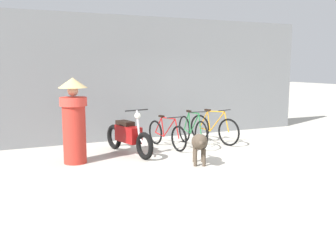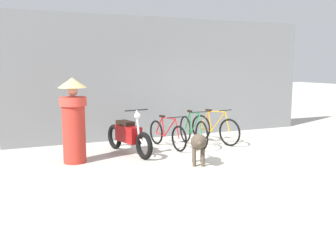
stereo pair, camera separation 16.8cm
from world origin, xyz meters
name	(u,v)px [view 2 (the right image)]	position (x,y,z in m)	size (l,w,h in m)	color
ground_plane	(220,157)	(0.00, 0.00, 0.00)	(60.00, 60.00, 0.00)	#B7B2A5
shop_wall_back	(167,78)	(0.00, 2.91, 1.68)	(9.01, 0.20, 3.35)	slate
bicycle_0	(167,134)	(-0.69, 1.39, 0.34)	(0.46, 1.69, 0.82)	black
bicycle_1	(193,131)	(0.01, 1.33, 0.38)	(0.46, 1.74, 0.92)	black
bicycle_2	(215,129)	(0.70, 1.42, 0.37)	(0.58, 1.68, 0.91)	black
motorcycle	(128,136)	(-1.79, 1.13, 0.42)	(0.60, 1.96, 1.07)	black
stray_dog	(199,143)	(-0.82, -0.47, 0.47)	(0.61, 1.00, 0.70)	#4C3F33
person_in_robes	(74,118)	(-3.09, 0.82, 0.95)	(0.83, 0.83, 1.79)	#B72D23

